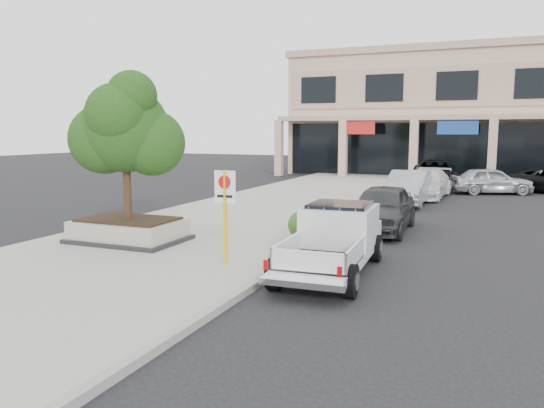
{
  "coord_description": "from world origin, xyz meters",
  "views": [
    {
      "loc": [
        3.07,
        -10.47,
        3.36
      ],
      "look_at": [
        -1.92,
        1.5,
        1.58
      ],
      "focal_mm": 35.0,
      "sensor_mm": 36.0,
      "label": 1
    }
  ],
  "objects_px": {
    "curb_car_c": "(426,184)",
    "curb_car_b": "(408,188)",
    "pickup_truck": "(331,241)",
    "planter_tree": "(132,129)",
    "lot_car_a": "(491,181)",
    "curb_car_d": "(434,173)",
    "planter": "(129,230)",
    "curb_car_a": "(382,208)",
    "no_parking_sign": "(225,204)"
  },
  "relations": [
    {
      "from": "curb_car_c",
      "to": "curb_car_b",
      "type": "bearing_deg",
      "value": -94.61
    },
    {
      "from": "curb_car_c",
      "to": "no_parking_sign",
      "type": "bearing_deg",
      "value": -95.04
    },
    {
      "from": "curb_car_c",
      "to": "planter_tree",
      "type": "bearing_deg",
      "value": -109.17
    },
    {
      "from": "planter",
      "to": "curb_car_d",
      "type": "bearing_deg",
      "value": 72.96
    },
    {
      "from": "curb_car_b",
      "to": "curb_car_d",
      "type": "distance_m",
      "value": 8.9
    },
    {
      "from": "planter",
      "to": "curb_car_b",
      "type": "bearing_deg",
      "value": 63.16
    },
    {
      "from": "planter_tree",
      "to": "planter",
      "type": "bearing_deg",
      "value": -131.03
    },
    {
      "from": "curb_car_b",
      "to": "curb_car_c",
      "type": "xyz_separation_m",
      "value": [
        0.46,
        2.9,
        -0.05
      ]
    },
    {
      "from": "pickup_truck",
      "to": "curb_car_c",
      "type": "relative_size",
      "value": 1.01
    },
    {
      "from": "planter",
      "to": "curb_car_a",
      "type": "relative_size",
      "value": 0.7
    },
    {
      "from": "planter_tree",
      "to": "pickup_truck",
      "type": "bearing_deg",
      "value": -7.74
    },
    {
      "from": "pickup_truck",
      "to": "curb_car_a",
      "type": "height_order",
      "value": "pickup_truck"
    },
    {
      "from": "planter_tree",
      "to": "lot_car_a",
      "type": "relative_size",
      "value": 0.94
    },
    {
      "from": "pickup_truck",
      "to": "curb_car_a",
      "type": "distance_m",
      "value": 5.98
    },
    {
      "from": "planter",
      "to": "curb_car_b",
      "type": "relative_size",
      "value": 0.68
    },
    {
      "from": "curb_car_d",
      "to": "lot_car_a",
      "type": "height_order",
      "value": "curb_car_d"
    },
    {
      "from": "planter_tree",
      "to": "pickup_truck",
      "type": "distance_m",
      "value": 6.82
    },
    {
      "from": "no_parking_sign",
      "to": "curb_car_b",
      "type": "height_order",
      "value": "no_parking_sign"
    },
    {
      "from": "pickup_truck",
      "to": "curb_car_c",
      "type": "distance_m",
      "value": 15.95
    },
    {
      "from": "planter",
      "to": "no_parking_sign",
      "type": "relative_size",
      "value": 1.39
    },
    {
      "from": "curb_car_a",
      "to": "pickup_truck",
      "type": "bearing_deg",
      "value": -90.93
    },
    {
      "from": "planter",
      "to": "no_parking_sign",
      "type": "xyz_separation_m",
      "value": [
        3.95,
        -1.42,
        1.16
      ]
    },
    {
      "from": "curb_car_c",
      "to": "lot_car_a",
      "type": "relative_size",
      "value": 1.17
    },
    {
      "from": "curb_car_a",
      "to": "curb_car_c",
      "type": "height_order",
      "value": "curb_car_a"
    },
    {
      "from": "pickup_truck",
      "to": "curb_car_b",
      "type": "height_order",
      "value": "pickup_truck"
    },
    {
      "from": "planter",
      "to": "pickup_truck",
      "type": "xyz_separation_m",
      "value": [
        6.37,
        -0.69,
        0.32
      ]
    },
    {
      "from": "curb_car_c",
      "to": "pickup_truck",
      "type": "bearing_deg",
      "value": -86.85
    },
    {
      "from": "no_parking_sign",
      "to": "pickup_truck",
      "type": "relative_size",
      "value": 0.46
    },
    {
      "from": "planter_tree",
      "to": "curb_car_d",
      "type": "distance_m",
      "value": 22.19
    },
    {
      "from": "planter_tree",
      "to": "no_parking_sign",
      "type": "height_order",
      "value": "planter_tree"
    },
    {
      "from": "planter",
      "to": "curb_car_a",
      "type": "bearing_deg",
      "value": 39.5
    },
    {
      "from": "planter",
      "to": "pickup_truck",
      "type": "relative_size",
      "value": 0.63
    },
    {
      "from": "planter_tree",
      "to": "curb_car_d",
      "type": "xyz_separation_m",
      "value": [
        6.38,
        21.09,
        -2.62
      ]
    },
    {
      "from": "planter",
      "to": "curb_car_c",
      "type": "bearing_deg",
      "value": 66.27
    },
    {
      "from": "curb_car_a",
      "to": "curb_car_c",
      "type": "bearing_deg",
      "value": 87.7
    },
    {
      "from": "curb_car_b",
      "to": "curb_car_a",
      "type": "bearing_deg",
      "value": -87.45
    },
    {
      "from": "planter",
      "to": "curb_car_d",
      "type": "relative_size",
      "value": 0.56
    },
    {
      "from": "pickup_truck",
      "to": "curb_car_d",
      "type": "xyz_separation_m",
      "value": [
        0.14,
        21.94,
        0.0
      ]
    },
    {
      "from": "no_parking_sign",
      "to": "curb_car_c",
      "type": "distance_m",
      "value": 16.92
    },
    {
      "from": "curb_car_a",
      "to": "curb_car_c",
      "type": "relative_size",
      "value": 0.92
    },
    {
      "from": "planter_tree",
      "to": "curb_car_c",
      "type": "bearing_deg",
      "value": 66.48
    },
    {
      "from": "no_parking_sign",
      "to": "curb_car_d",
      "type": "xyz_separation_m",
      "value": [
        2.56,
        22.66,
        -0.84
      ]
    },
    {
      "from": "pickup_truck",
      "to": "lot_car_a",
      "type": "bearing_deg",
      "value": 77.19
    },
    {
      "from": "planter",
      "to": "curb_car_c",
      "type": "height_order",
      "value": "curb_car_c"
    },
    {
      "from": "pickup_truck",
      "to": "lot_car_a",
      "type": "distance_m",
      "value": 19.26
    },
    {
      "from": "no_parking_sign",
      "to": "lot_car_a",
      "type": "bearing_deg",
      "value": 73.54
    },
    {
      "from": "pickup_truck",
      "to": "no_parking_sign",
      "type": "bearing_deg",
      "value": -166.09
    },
    {
      "from": "lot_car_a",
      "to": "curb_car_d",
      "type": "bearing_deg",
      "value": 27.11
    },
    {
      "from": "pickup_truck",
      "to": "curb_car_d",
      "type": "relative_size",
      "value": 0.88
    },
    {
      "from": "pickup_truck",
      "to": "curb_car_d",
      "type": "distance_m",
      "value": 21.94
    }
  ]
}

